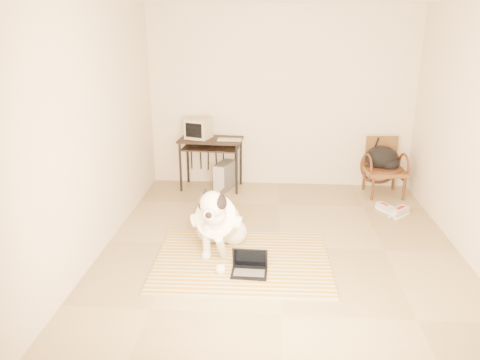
# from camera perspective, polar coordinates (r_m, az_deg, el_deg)

# --- Properties ---
(floor) EXTENTS (4.50, 4.50, 0.00)m
(floor) POSITION_cam_1_polar(r_m,az_deg,el_deg) (5.43, 4.90, -8.11)
(floor) COLOR #98855D
(floor) RESTS_ON ground
(wall_back) EXTENTS (4.50, 0.00, 4.50)m
(wall_back) POSITION_cam_1_polar(r_m,az_deg,el_deg) (7.18, 5.01, 9.87)
(wall_back) COLOR beige
(wall_back) RESTS_ON floor
(wall_front) EXTENTS (4.50, 0.00, 4.50)m
(wall_front) POSITION_cam_1_polar(r_m,az_deg,el_deg) (2.82, 6.11, -4.16)
(wall_front) COLOR beige
(wall_front) RESTS_ON floor
(wall_left) EXTENTS (0.00, 4.50, 4.50)m
(wall_left) POSITION_cam_1_polar(r_m,az_deg,el_deg) (5.31, -16.90, 6.03)
(wall_left) COLOR beige
(wall_left) RESTS_ON floor
(wall_right) EXTENTS (0.00, 4.50, 4.50)m
(wall_right) POSITION_cam_1_polar(r_m,az_deg,el_deg) (5.40, 27.13, 4.97)
(wall_right) COLOR beige
(wall_right) RESTS_ON floor
(rug) EXTENTS (1.88, 1.45, 0.02)m
(rug) POSITION_cam_1_polar(r_m,az_deg,el_deg) (5.09, 0.28, -9.83)
(rug) COLOR #C07A14
(rug) RESTS_ON floor
(dog) EXTENTS (0.58, 1.22, 0.88)m
(dog) POSITION_cam_1_polar(r_m,az_deg,el_deg) (5.18, -2.61, -5.11)
(dog) COLOR silver
(dog) RESTS_ON rug
(laptop) EXTENTS (0.37, 0.27, 0.25)m
(laptop) POSITION_cam_1_polar(r_m,az_deg,el_deg) (4.83, 1.17, -10.53)
(laptop) COLOR black
(laptop) RESTS_ON rug
(computer_desk) EXTENTS (0.97, 0.59, 0.78)m
(computer_desk) POSITION_cam_1_polar(r_m,az_deg,el_deg) (7.08, -3.58, 4.16)
(computer_desk) COLOR black
(computer_desk) RESTS_ON floor
(crt_monitor) EXTENTS (0.42, 0.41, 0.30)m
(crt_monitor) POSITION_cam_1_polar(r_m,az_deg,el_deg) (7.09, -5.07, 6.30)
(crt_monitor) COLOR #B1A68A
(crt_monitor) RESTS_ON computer_desk
(desk_keyboard) EXTENTS (0.35, 0.14, 0.02)m
(desk_keyboard) POSITION_cam_1_polar(r_m,az_deg,el_deg) (6.95, -1.29, 4.94)
(desk_keyboard) COLOR #B1A68A
(desk_keyboard) RESTS_ON computer_desk
(pc_tower) EXTENTS (0.32, 0.48, 0.42)m
(pc_tower) POSITION_cam_1_polar(r_m,az_deg,el_deg) (7.16, -1.86, 0.51)
(pc_tower) COLOR #515154
(pc_tower) RESTS_ON floor
(rattan_chair) EXTENTS (0.60, 0.58, 0.83)m
(rattan_chair) POSITION_cam_1_polar(r_m,az_deg,el_deg) (7.21, 17.13, 1.54)
(rattan_chair) COLOR brown
(rattan_chair) RESTS_ON floor
(backpack) EXTENTS (0.48, 0.38, 0.34)m
(backpack) POSITION_cam_1_polar(r_m,az_deg,el_deg) (7.17, 17.00, 2.50)
(backpack) COLOR black
(backpack) RESTS_ON rattan_chair
(sneaker_left) EXTENTS (0.23, 0.28, 0.09)m
(sneaker_left) POSITION_cam_1_polar(r_m,az_deg,el_deg) (6.68, 17.25, -3.25)
(sneaker_left) COLOR white
(sneaker_left) RESTS_ON floor
(sneaker_right) EXTENTS (0.32, 0.32, 0.11)m
(sneaker_right) POSITION_cam_1_polar(r_m,az_deg,el_deg) (6.57, 18.84, -3.73)
(sneaker_right) COLOR white
(sneaker_right) RESTS_ON floor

